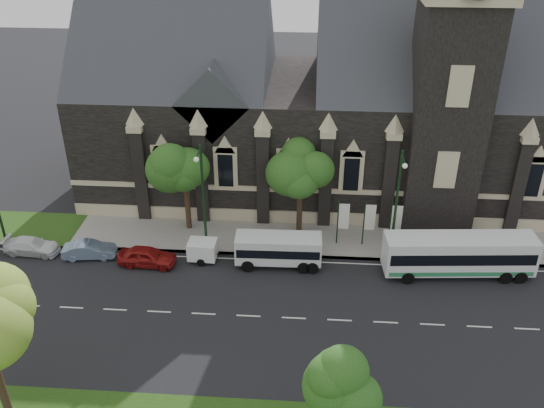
# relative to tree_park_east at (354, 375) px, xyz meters

# --- Properties ---
(ground) EXTENTS (160.00, 160.00, 0.00)m
(ground) POSITION_rel_tree_park_east_xyz_m (-6.18, 9.32, -4.62)
(ground) COLOR black
(ground) RESTS_ON ground
(sidewalk) EXTENTS (80.00, 5.00, 0.15)m
(sidewalk) POSITION_rel_tree_park_east_xyz_m (-6.18, 18.82, -4.54)
(sidewalk) COLOR gray
(sidewalk) RESTS_ON ground
(museum) EXTENTS (40.00, 17.70, 29.90)m
(museum) POSITION_rel_tree_park_east_xyz_m (-1.06, 28.10, 3.55)
(museum) COLOR black
(museum) RESTS_ON ground
(tree_park_east) EXTENTS (3.40, 3.40, 6.28)m
(tree_park_east) POSITION_rel_tree_park_east_xyz_m (0.00, 0.00, 0.00)
(tree_park_east) COLOR black
(tree_park_east) RESTS_ON ground
(tree_walk_right) EXTENTS (4.08, 4.08, 7.80)m
(tree_walk_right) POSITION_rel_tree_park_east_xyz_m (-2.96, 20.04, 1.20)
(tree_walk_right) COLOR black
(tree_walk_right) RESTS_ON ground
(tree_walk_left) EXTENTS (3.91, 3.91, 7.64)m
(tree_walk_left) POSITION_rel_tree_park_east_xyz_m (-11.97, 20.03, 1.12)
(tree_walk_left) COLOR black
(tree_walk_left) RESTS_ON ground
(street_lamp_near) EXTENTS (0.36, 1.88, 9.00)m
(street_lamp_near) POSITION_rel_tree_park_east_xyz_m (3.82, 16.42, 0.49)
(street_lamp_near) COLOR black
(street_lamp_near) RESTS_ON ground
(street_lamp_mid) EXTENTS (0.36, 1.88, 9.00)m
(street_lamp_mid) POSITION_rel_tree_park_east_xyz_m (-10.18, 16.42, 0.49)
(street_lamp_mid) COLOR black
(street_lamp_mid) RESTS_ON ground
(banner_flag_left) EXTENTS (0.90, 0.10, 4.00)m
(banner_flag_left) POSITION_rel_tree_park_east_xyz_m (0.11, 18.32, -2.24)
(banner_flag_left) COLOR black
(banner_flag_left) RESTS_ON ground
(banner_flag_center) EXTENTS (0.90, 0.10, 4.00)m
(banner_flag_center) POSITION_rel_tree_park_east_xyz_m (2.11, 18.32, -2.24)
(banner_flag_center) COLOR black
(banner_flag_center) RESTS_ON ground
(banner_flag_right) EXTENTS (0.90, 0.10, 4.00)m
(banner_flag_right) POSITION_rel_tree_park_east_xyz_m (4.11, 18.32, -2.24)
(banner_flag_right) COLOR black
(banner_flag_right) RESTS_ON ground
(tour_coach) EXTENTS (10.86, 3.21, 3.13)m
(tour_coach) POSITION_rel_tree_park_east_xyz_m (8.44, 15.08, -2.91)
(tour_coach) COLOR white
(tour_coach) RESTS_ON ground
(shuttle_bus) EXTENTS (6.35, 2.39, 2.43)m
(shuttle_bus) POSITION_rel_tree_park_east_xyz_m (-4.54, 15.34, -3.20)
(shuttle_bus) COLOR silver
(shuttle_bus) RESTS_ON ground
(box_trailer) EXTENTS (3.06, 1.80, 1.62)m
(box_trailer) POSITION_rel_tree_park_east_xyz_m (-10.28, 15.52, -3.70)
(box_trailer) COLOR white
(box_trailer) RESTS_ON ground
(sedan) EXTENTS (4.10, 1.89, 1.30)m
(sedan) POSITION_rel_tree_park_east_xyz_m (-18.92, 15.28, -3.97)
(sedan) COLOR #7F97B7
(sedan) RESTS_ON ground
(car_far_red) EXTENTS (4.39, 1.97, 1.47)m
(car_far_red) POSITION_rel_tree_park_east_xyz_m (-14.29, 14.61, -3.89)
(car_far_red) COLOR maroon
(car_far_red) RESTS_ON ground
(car_far_white) EXTENTS (4.35, 1.97, 1.24)m
(car_far_white) POSITION_rel_tree_park_east_xyz_m (-23.53, 15.52, -4.00)
(car_far_white) COLOR silver
(car_far_white) RESTS_ON ground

